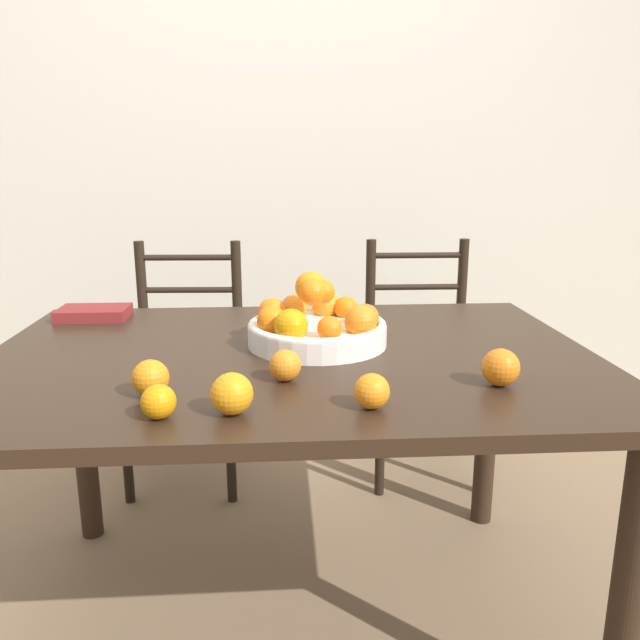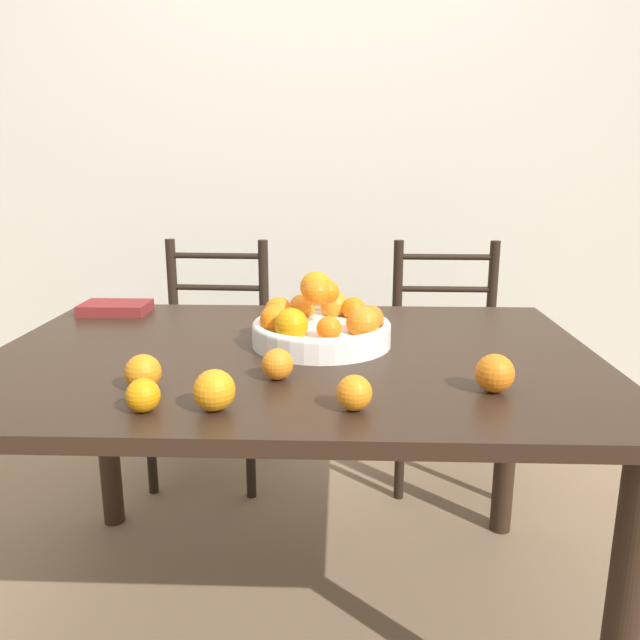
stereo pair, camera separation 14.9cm
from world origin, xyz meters
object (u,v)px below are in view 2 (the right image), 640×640
at_px(chair_left, 212,361).
at_px(orange_loose_2, 214,390).
at_px(book_stack, 115,308).
at_px(orange_loose_4, 354,393).
at_px(orange_loose_5, 278,364).
at_px(chair_right, 447,363).
at_px(orange_loose_1, 495,373).
at_px(orange_loose_0, 143,372).
at_px(fruit_bowl, 321,324).
at_px(orange_loose_3, 143,395).

bearing_deg(chair_left, orange_loose_2, -74.80).
bearing_deg(book_stack, orange_loose_4, -46.29).
bearing_deg(orange_loose_5, book_stack, 133.60).
height_order(orange_loose_2, chair_right, chair_right).
bearing_deg(book_stack, orange_loose_1, -32.85).
bearing_deg(orange_loose_0, orange_loose_5, 14.91).
bearing_deg(orange_loose_1, fruit_bowl, 137.78).
height_order(orange_loose_0, orange_loose_3, orange_loose_0).
bearing_deg(book_stack, fruit_bowl, -26.54).
xyz_separation_m(orange_loose_1, orange_loose_2, (-0.55, -0.12, 0.00)).
height_order(orange_loose_0, orange_loose_2, orange_loose_2).
distance_m(orange_loose_2, chair_left, 1.32).
distance_m(orange_loose_2, book_stack, 0.91).
relative_size(chair_left, chair_right, 1.00).
relative_size(orange_loose_1, orange_loose_4, 1.16).
distance_m(fruit_bowl, orange_loose_0, 0.50).
xyz_separation_m(orange_loose_2, chair_left, (-0.28, 1.24, -0.34)).
xyz_separation_m(orange_loose_2, chair_right, (0.65, 1.24, -0.34)).
bearing_deg(orange_loose_2, orange_loose_3, -174.81).
bearing_deg(chair_right, orange_loose_3, -121.13).
bearing_deg(chair_right, orange_loose_2, -116.79).
height_order(orange_loose_5, book_stack, orange_loose_5).
relative_size(orange_loose_3, chair_right, 0.07).
relative_size(orange_loose_1, orange_loose_2, 1.00).
bearing_deg(orange_loose_0, orange_loose_4, -12.44).
relative_size(fruit_bowl, chair_right, 0.39).
xyz_separation_m(orange_loose_5, book_stack, (-0.57, 0.60, -0.02)).
bearing_deg(orange_loose_2, orange_loose_5, 60.43).
height_order(orange_loose_4, chair_right, chair_right).
xyz_separation_m(orange_loose_3, chair_left, (-0.14, 1.26, -0.34)).
distance_m(orange_loose_3, book_stack, 0.86).
xyz_separation_m(fruit_bowl, orange_loose_4, (0.08, -0.44, -0.02)).
bearing_deg(orange_loose_5, orange_loose_2, -119.57).
xyz_separation_m(orange_loose_0, orange_loose_1, (0.72, 0.01, 0.00)).
bearing_deg(orange_loose_4, fruit_bowl, 100.08).
xyz_separation_m(orange_loose_1, chair_right, (0.10, 1.13, -0.34)).
relative_size(orange_loose_5, chair_left, 0.07).
relative_size(fruit_bowl, orange_loose_2, 4.46).
distance_m(orange_loose_0, orange_loose_1, 0.72).
height_order(fruit_bowl, orange_loose_5, fruit_bowl).
relative_size(orange_loose_4, chair_right, 0.07).
relative_size(fruit_bowl, orange_loose_4, 5.18).
bearing_deg(orange_loose_3, fruit_bowl, 55.50).
xyz_separation_m(orange_loose_1, book_stack, (-1.03, 0.66, -0.02)).
height_order(fruit_bowl, orange_loose_2, fruit_bowl).
height_order(fruit_bowl, orange_loose_0, fruit_bowl).
height_order(orange_loose_3, chair_left, chair_left).
xyz_separation_m(orange_loose_0, chair_right, (0.82, 1.14, -0.34)).
bearing_deg(orange_loose_5, orange_loose_0, -165.09).
distance_m(fruit_bowl, chair_left, 0.98).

